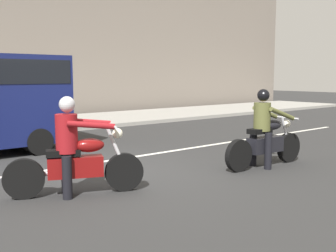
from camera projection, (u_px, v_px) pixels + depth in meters
name	position (u px, v px, depth m)	size (l,w,h in m)	color
ground_plane	(115.00, 171.00, 8.06)	(80.00, 80.00, 0.00)	#2C2C2C
lane_marking_stripe	(122.00, 159.00, 9.24)	(18.00, 0.14, 0.01)	silver
motorcycle_with_rider_olive	(265.00, 135.00, 8.37)	(2.19, 0.70, 1.61)	black
motorcycle_with_rider_crimson	(74.00, 155.00, 6.37)	(2.05, 1.04, 1.56)	black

